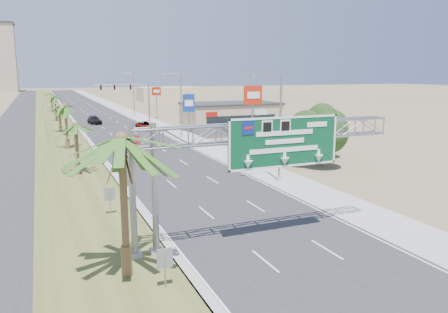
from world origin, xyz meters
TOP-DOWN VIEW (x-y plane):
  - road at (0.00, 110.00)m, footprint 12.00×300.00m
  - sidewalk_right at (8.50, 110.00)m, footprint 4.00×300.00m
  - median_grass at (-10.00, 110.00)m, footprint 7.00×300.00m
  - opposing_road at (-17.00, 110.00)m, footprint 8.00×300.00m
  - sign_gantry at (-1.06, 9.93)m, footprint 16.75×1.24m
  - palm_near at (-9.20, 8.00)m, footprint 5.70×5.70m
  - palm_row_b at (-9.50, 32.00)m, footprint 3.99×3.99m
  - palm_row_c at (-9.50, 48.00)m, footprint 3.99×3.99m
  - palm_row_d at (-9.50, 66.00)m, footprint 3.99×3.99m
  - palm_row_e at (-9.50, 85.00)m, footprint 3.99×3.99m
  - palm_row_f at (-9.50, 110.00)m, footprint 3.99×3.99m
  - streetlight_near at (7.30, 22.00)m, footprint 3.27×0.44m
  - streetlight_mid at (7.30, 52.00)m, footprint 3.27×0.44m
  - streetlight_far at (7.30, 88.00)m, footprint 3.27×0.44m
  - signal_mast at (5.17, 71.97)m, footprint 10.28×0.71m
  - store_building at (22.00, 66.00)m, footprint 18.00×10.00m
  - oak_near at (15.00, 26.00)m, footprint 4.50×4.50m
  - oak_far at (18.00, 30.00)m, footprint 3.50×3.50m
  - median_signback_a at (-7.80, 6.00)m, footprint 0.75×0.08m
  - median_signback_b at (-8.50, 18.00)m, footprint 0.75×0.08m
  - building_distant_right at (30.00, 140.00)m, footprint 20.00×12.00m
  - car_left_lane at (-2.88, 40.48)m, footprint 1.87×4.34m
  - car_mid_lane at (-1.19, 46.10)m, footprint 2.22×4.81m
  - car_right_lane at (4.58, 63.97)m, footprint 2.95×5.47m
  - car_far at (-2.71, 76.99)m, footprint 2.62×5.29m
  - pole_sign_red_near at (12.48, 37.50)m, footprint 2.42×0.50m
  - pole_sign_blue at (10.74, 58.15)m, footprint 2.02×0.68m
  - pole_sign_red_far at (11.38, 82.53)m, footprint 2.17×1.02m

SIDE VIEW (x-z plane):
  - road at x=0.00m, z-range 0.00..0.02m
  - opposing_road at x=-17.00m, z-range 0.00..0.02m
  - sidewalk_right at x=8.50m, z-range 0.00..0.10m
  - median_grass at x=-10.00m, z-range 0.00..0.12m
  - car_left_lane at x=-2.88m, z-range 0.00..1.46m
  - car_right_lane at x=4.58m, z-range 0.00..1.46m
  - car_far at x=-2.71m, z-range 0.00..1.48m
  - car_mid_lane at x=-1.19m, z-range 0.00..1.53m
  - median_signback_a at x=-7.80m, z-range 0.41..2.49m
  - median_signback_b at x=-8.50m, z-range 0.41..2.49m
  - store_building at x=22.00m, z-range 0.00..4.00m
  - building_distant_right at x=30.00m, z-range 0.00..5.00m
  - oak_far at x=18.00m, z-range 1.02..6.62m
  - palm_row_d at x=-9.50m, z-range 1.69..7.14m
  - oak_near at x=15.00m, z-range 1.13..7.93m
  - streetlight_near at x=7.30m, z-range -0.31..9.69m
  - streetlight_mid at x=7.30m, z-range -0.31..9.69m
  - streetlight_far at x=7.30m, z-range -0.31..9.69m
  - palm_row_f at x=-9.50m, z-range 1.83..7.58m
  - pole_sign_blue at x=10.74m, z-range 1.43..8.09m
  - signal_mast at x=5.17m, z-range 0.85..8.85m
  - palm_row_b at x=-9.50m, z-range 1.93..7.87m
  - palm_row_e at x=-9.50m, z-range 2.02..8.16m
  - pole_sign_red_far at x=11.38m, z-range 2.00..9.11m
  - palm_row_c at x=-9.50m, z-range 2.29..9.04m
  - sign_gantry at x=-1.06m, z-range 2.31..9.81m
  - pole_sign_red_near at x=12.48m, z-range 2.43..11.04m
  - palm_near at x=-9.20m, z-range 2.76..11.11m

